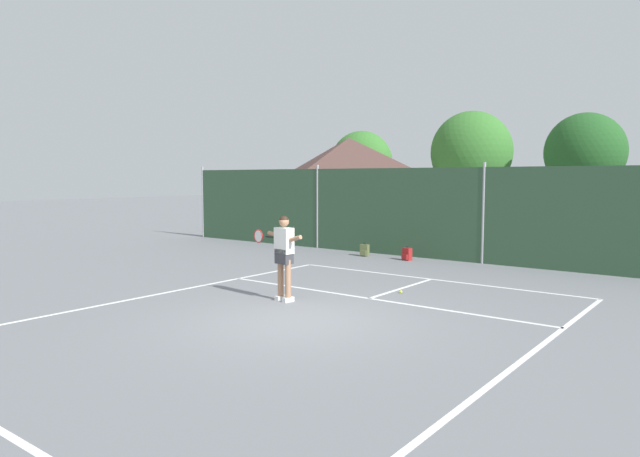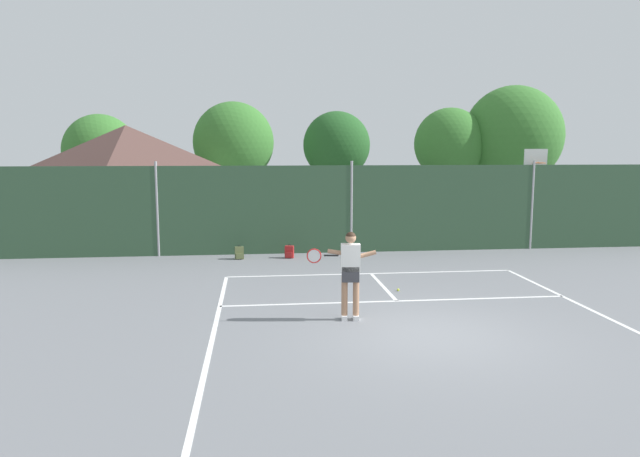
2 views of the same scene
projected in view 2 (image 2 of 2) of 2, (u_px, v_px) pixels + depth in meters
name	position (u px, v px, depth m)	size (l,w,h in m)	color
ground_plane	(428.00, 335.00, 10.99)	(120.00, 120.00, 0.00)	slate
court_markings	(418.00, 324.00, 11.62)	(8.30, 11.10, 0.01)	white
chainlink_fence	(351.00, 209.00, 19.64)	(26.09, 0.09, 3.14)	#2D4C33
basketball_hoop	(534.00, 182.00, 21.75)	(0.90, 0.67, 3.55)	#284CB2
clubhouse_building	(128.00, 179.00, 23.43)	(5.65, 5.11, 4.51)	beige
treeline_backdrop	(380.00, 142.00, 28.69)	(24.82, 4.60, 6.77)	brown
tennis_player	(350.00, 267.00, 11.81)	(1.44, 0.30, 1.85)	silver
tennis_ball	(398.00, 290.00, 14.38)	(0.07, 0.07, 0.07)	#CCE033
backpack_olive	(239.00, 253.00, 18.56)	(0.30, 0.27, 0.46)	#566038
backpack_red	(289.00, 252.00, 18.76)	(0.32, 0.29, 0.46)	maroon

